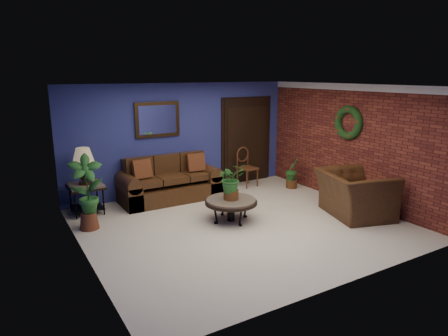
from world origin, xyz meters
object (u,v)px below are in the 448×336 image
table_lamp (84,162)px  armchair (355,194)px  sofa (169,185)px  coffee_table (231,202)px  side_chair (246,164)px  end_table (86,191)px

table_lamp → armchair: 5.28m
sofa → table_lamp: (-1.76, -0.03, 0.73)m
coffee_table → armchair: armchair is taller
table_lamp → side_chair: bearing=1.1°
table_lamp → side_chair: table_lamp is taller
sofa → side_chair: bearing=1.1°
table_lamp → armchair: size_ratio=0.52×
armchair → coffee_table: bearing=83.1°
end_table → table_lamp: table_lamp is taller
side_chair → armchair: size_ratio=0.72×
end_table → side_chair: size_ratio=0.69×
sofa → end_table: size_ratio=3.26×
table_lamp → armchair: table_lamp is taller
coffee_table → table_lamp: size_ratio=1.42×
sofa → table_lamp: bearing=-179.0°
sofa → table_lamp: table_lamp is taller
coffee_table → side_chair: 2.45m
armchair → sofa: bearing=60.6°
side_chair → armchair: (0.65, -2.84, -0.11)m
armchair → side_chair: bearing=29.6°
end_table → side_chair: side_chair is taller
coffee_table → side_chair: size_ratio=1.02×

